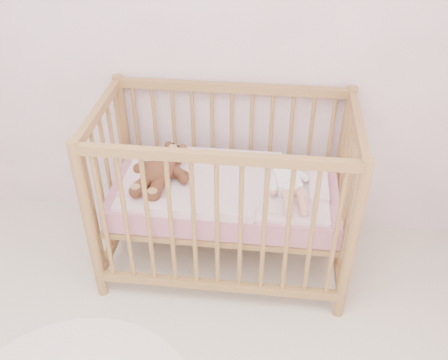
# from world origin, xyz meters

# --- Properties ---
(wall_back) EXTENTS (4.00, 0.02, 2.70)m
(wall_back) POSITION_xyz_m (0.00, 2.00, 1.35)
(wall_back) COLOR white
(wall_back) RESTS_ON floor
(crib) EXTENTS (1.36, 0.76, 1.00)m
(crib) POSITION_xyz_m (0.42, 1.60, 0.50)
(crib) COLOR #A17044
(crib) RESTS_ON floor
(mattress) EXTENTS (1.22, 0.62, 0.13)m
(mattress) POSITION_xyz_m (0.42, 1.60, 0.49)
(mattress) COLOR #C47A88
(mattress) RESTS_ON crib
(blanket) EXTENTS (1.10, 0.58, 0.06)m
(blanket) POSITION_xyz_m (0.42, 1.60, 0.56)
(blanket) COLOR pink
(blanket) RESTS_ON mattress
(baby) EXTENTS (0.32, 0.52, 0.12)m
(baby) POSITION_xyz_m (0.76, 1.58, 0.64)
(baby) COLOR white
(baby) RESTS_ON blanket
(teddy_bear) EXTENTS (0.45, 0.55, 0.13)m
(teddy_bear) POSITION_xyz_m (0.08, 1.58, 0.65)
(teddy_bear) COLOR brown
(teddy_bear) RESTS_ON blanket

